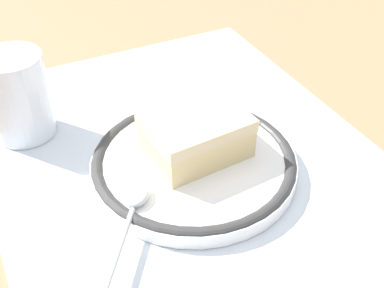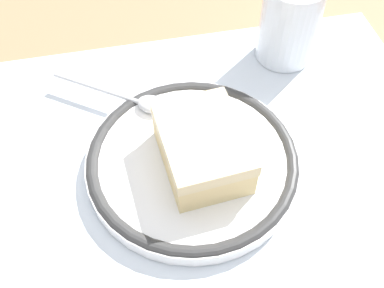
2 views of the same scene
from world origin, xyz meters
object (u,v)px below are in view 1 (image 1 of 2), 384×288
Objects in this scene: napkin at (219,69)px; spoon at (133,207)px; cake_slice at (196,135)px; plate at (192,164)px; cup at (19,101)px.

spoon is at bearing 135.69° from napkin.
cake_slice is 0.10m from spoon.
plate is 0.03m from cake_slice.
plate reaches higher than napkin.
plate is at bearing -62.67° from spoon.
cup is 0.27m from napkin.
plate is at bearing -135.97° from cup.
spoon is at bearing 117.33° from plate.
cup reaches higher than cake_slice.
plate is 0.20m from cup.
plate is at bearing 133.35° from cake_slice.
plate is 0.09m from spoon.
cup reaches higher than napkin.
spoon is 0.20m from cup.
plate is 2.19× the size of cup.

